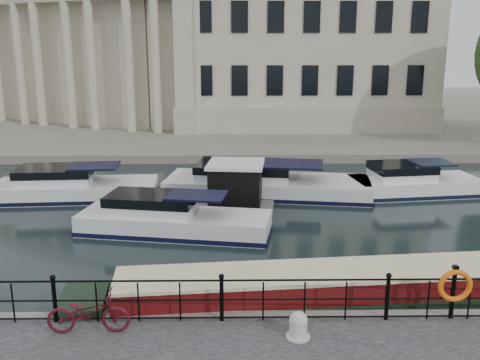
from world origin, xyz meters
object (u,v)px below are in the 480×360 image
(mooring_bollard, at_px, (298,325))
(life_ring_post, at_px, (455,287))
(harbour_hut, at_px, (236,189))
(narrowboat, at_px, (331,298))
(bicycle, at_px, (88,313))

(mooring_bollard, distance_m, life_ring_post, 3.97)
(life_ring_post, height_order, harbour_hut, harbour_hut)
(life_ring_post, xyz_separation_m, harbour_hut, (-5.21, 10.85, -0.45))
(mooring_bollard, xyz_separation_m, narrowboat, (1.19, 2.31, -0.48))
(mooring_bollard, bearing_deg, life_ring_post, 11.66)
(harbour_hut, bearing_deg, mooring_bollard, -77.23)
(bicycle, distance_m, mooring_bollard, 4.84)
(narrowboat, bearing_deg, bicycle, -166.77)
(life_ring_post, bearing_deg, harbour_hut, 115.64)
(life_ring_post, bearing_deg, bicycle, -176.62)
(mooring_bollard, bearing_deg, bicycle, 176.65)
(life_ring_post, xyz_separation_m, narrowboat, (-2.67, 1.51, -1.04))
(mooring_bollard, distance_m, narrowboat, 2.64)
(bicycle, xyz_separation_m, life_ring_post, (8.68, 0.51, 0.36))
(life_ring_post, distance_m, narrowboat, 3.24)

